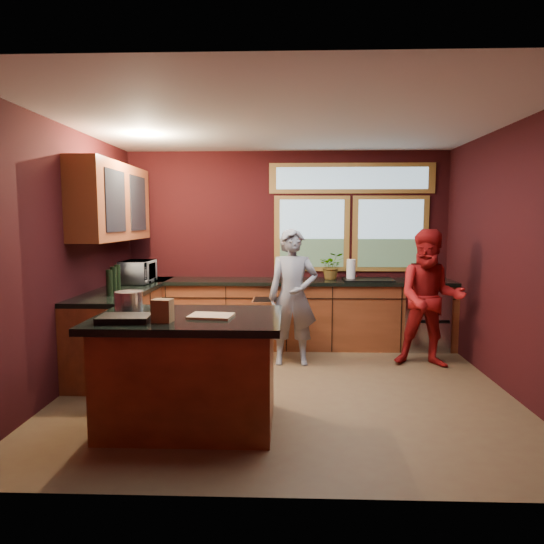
# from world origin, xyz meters

# --- Properties ---
(floor) EXTENTS (4.50, 4.50, 0.00)m
(floor) POSITION_xyz_m (0.00, 0.00, 0.00)
(floor) COLOR brown
(floor) RESTS_ON ground
(room_shell) EXTENTS (4.52, 4.02, 2.71)m
(room_shell) POSITION_xyz_m (-0.60, 0.32, 1.80)
(room_shell) COLOR black
(room_shell) RESTS_ON ground
(back_counter) EXTENTS (4.50, 0.64, 0.93)m
(back_counter) POSITION_xyz_m (0.20, 1.70, 0.46)
(back_counter) COLOR #572914
(back_counter) RESTS_ON floor
(left_counter) EXTENTS (0.64, 2.30, 0.93)m
(left_counter) POSITION_xyz_m (-1.95, 0.85, 0.47)
(left_counter) COLOR #572914
(left_counter) RESTS_ON floor
(island) EXTENTS (1.55, 1.05, 0.95)m
(island) POSITION_xyz_m (-0.81, -0.92, 0.48)
(island) COLOR #572914
(island) RESTS_ON floor
(person_grey) EXTENTS (0.61, 0.41, 1.64)m
(person_grey) POSITION_xyz_m (0.08, 0.88, 0.82)
(person_grey) COLOR slate
(person_grey) RESTS_ON floor
(person_red) EXTENTS (0.90, 0.76, 1.64)m
(person_red) POSITION_xyz_m (1.70, 0.84, 0.82)
(person_red) COLOR maroon
(person_red) RESTS_ON floor
(microwave) EXTENTS (0.36, 0.53, 0.29)m
(microwave) POSITION_xyz_m (-1.92, 1.27, 1.08)
(microwave) COLOR #999999
(microwave) RESTS_ON left_counter
(potted_plant) EXTENTS (0.33, 0.29, 0.37)m
(potted_plant) POSITION_xyz_m (0.62, 1.75, 1.11)
(potted_plant) COLOR #999999
(potted_plant) RESTS_ON back_counter
(paper_towel) EXTENTS (0.12, 0.12, 0.28)m
(paper_towel) POSITION_xyz_m (0.87, 1.70, 1.07)
(paper_towel) COLOR silver
(paper_towel) RESTS_ON back_counter
(cutting_board) EXTENTS (0.38, 0.29, 0.02)m
(cutting_board) POSITION_xyz_m (-0.61, -0.97, 0.95)
(cutting_board) COLOR tan
(cutting_board) RESTS_ON island
(stock_pot) EXTENTS (0.24, 0.24, 0.18)m
(stock_pot) POSITION_xyz_m (-1.36, -0.77, 1.03)
(stock_pot) COLOR silver
(stock_pot) RESTS_ON island
(paper_bag) EXTENTS (0.16, 0.14, 0.18)m
(paper_bag) POSITION_xyz_m (-0.96, -1.17, 1.03)
(paper_bag) COLOR brown
(paper_bag) RESTS_ON island
(black_tray) EXTENTS (0.42, 0.31, 0.05)m
(black_tray) POSITION_xyz_m (-1.26, -1.17, 0.97)
(black_tray) COLOR black
(black_tray) RESTS_ON island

